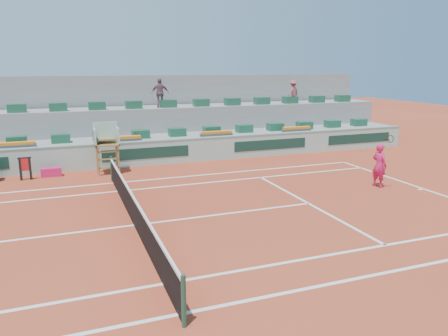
{
  "coord_description": "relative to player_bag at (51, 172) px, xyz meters",
  "views": [
    {
      "loc": [
        -1.94,
        -13.29,
        4.96
      ],
      "look_at": [
        4.0,
        2.5,
        1.0
      ],
      "focal_mm": 35.0,
      "sensor_mm": 36.0,
      "label": 1
    }
  ],
  "objects": [
    {
      "name": "ground",
      "position": [
        2.52,
        -7.72,
        -0.2
      ],
      "size": [
        90.0,
        90.0,
        0.0
      ],
      "primitive_type": "plane",
      "color": "#9A341D",
      "rests_on": "ground"
    },
    {
      "name": "seating_tier_lower",
      "position": [
        2.52,
        2.98,
        0.4
      ],
      "size": [
        36.0,
        4.0,
        1.2
      ],
      "primitive_type": "cube",
      "color": "gray",
      "rests_on": "ground"
    },
    {
      "name": "seating_tier_upper",
      "position": [
        2.52,
        4.58,
        1.1
      ],
      "size": [
        36.0,
        2.4,
        2.6
      ],
      "primitive_type": "cube",
      "color": "gray",
      "rests_on": "ground"
    },
    {
      "name": "stadium_back_wall",
      "position": [
        2.52,
        6.18,
        2.0
      ],
      "size": [
        36.0,
        0.4,
        4.4
      ],
      "primitive_type": "cube",
      "color": "gray",
      "rests_on": "ground"
    },
    {
      "name": "player_bag",
      "position": [
        0.0,
        0.0,
        0.0
      ],
      "size": [
        0.9,
        0.4,
        0.4
      ],
      "primitive_type": "cube",
      "color": "#D61B5C",
      "rests_on": "ground"
    },
    {
      "name": "spectator_mid",
      "position": [
        6.09,
        4.07,
        3.24
      ],
      "size": [
        1.04,
        0.56,
        1.68
      ],
      "primitive_type": "imported",
      "rotation": [
        0.0,
        0.0,
        2.98
      ],
      "color": "#764F5F",
      "rests_on": "seating_tier_upper"
    },
    {
      "name": "spectator_right",
      "position": [
        14.66,
        3.88,
        3.14
      ],
      "size": [
        1.09,
        0.89,
        1.48
      ],
      "primitive_type": "imported",
      "rotation": [
        0.0,
        0.0,
        3.56
      ],
      "color": "#9B4D52",
      "rests_on": "seating_tier_upper"
    },
    {
      "name": "court_lines",
      "position": [
        2.52,
        -7.72,
        -0.19
      ],
      "size": [
        23.89,
        11.09,
        0.01
      ],
      "color": "white",
      "rests_on": "ground"
    },
    {
      "name": "tennis_net",
      "position": [
        2.52,
        -7.72,
        0.33
      ],
      "size": [
        0.1,
        11.97,
        1.1
      ],
      "color": "black",
      "rests_on": "ground"
    },
    {
      "name": "advertising_hoarding",
      "position": [
        2.55,
        0.78,
        0.43
      ],
      "size": [
        36.0,
        0.34,
        1.26
      ],
      "color": "#9EC7B4",
      "rests_on": "ground"
    },
    {
      "name": "umpire_chair",
      "position": [
        2.52,
        -0.22,
        1.34
      ],
      "size": [
        1.1,
        0.9,
        2.4
      ],
      "color": "olive",
      "rests_on": "ground"
    },
    {
      "name": "seat_row_lower",
      "position": [
        2.52,
        2.08,
        1.22
      ],
      "size": [
        32.9,
        0.6,
        0.44
      ],
      "color": "#1B5236",
      "rests_on": "seating_tier_lower"
    },
    {
      "name": "seat_row_upper",
      "position": [
        2.52,
        3.98,
        2.62
      ],
      "size": [
        32.9,
        0.6,
        0.44
      ],
      "color": "#1B5236",
      "rests_on": "seating_tier_upper"
    },
    {
      "name": "flower_planters",
      "position": [
        1.02,
        1.28,
        1.13
      ],
      "size": [
        26.8,
        0.36,
        0.28
      ],
      "color": "#474747",
      "rests_on": "seating_tier_lower"
    },
    {
      "name": "towel_rack",
      "position": [
        -1.05,
        -0.3,
        0.4
      ],
      "size": [
        0.57,
        0.09,
        1.03
      ],
      "color": "black",
      "rests_on": "ground"
    },
    {
      "name": "tennis_player",
      "position": [
        12.87,
        -6.72,
        0.73
      ],
      "size": [
        0.58,
        0.94,
        2.28
      ],
      "color": "#D61B5C",
      "rests_on": "ground"
    }
  ]
}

